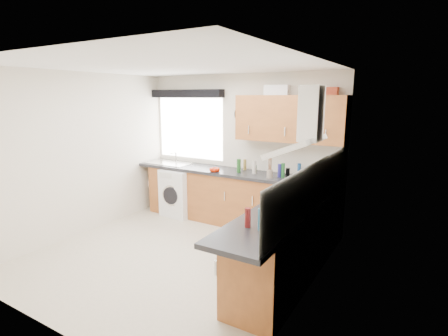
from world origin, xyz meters
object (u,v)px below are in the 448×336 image
Objects in this scene: upper_cabinets at (290,119)px; washing_machine at (181,192)px; oven at (290,242)px; extractor_hood at (303,130)px.

upper_cabinets reaches higher than washing_machine.
washing_machine is at bearing 156.25° from oven.
upper_cabinets is at bearing 9.94° from washing_machine.
washing_machine is (-2.60, 1.10, -1.34)m from extractor_hood.
extractor_hood is 1.48m from upper_cabinets.
oven is 1.00× the size of washing_machine.
upper_cabinets is at bearing 116.13° from extractor_hood.
oven is at bearing -67.46° from upper_cabinets.
extractor_hood is 0.46× the size of upper_cabinets.
extractor_hood is at bearing -19.57° from washing_machine.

